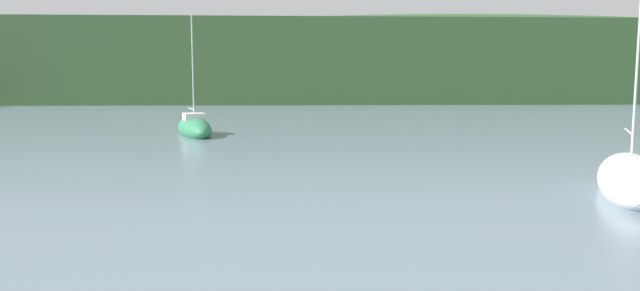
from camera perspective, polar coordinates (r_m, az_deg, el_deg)
The scene contains 3 objects.
wooded_hillside at distance 118.20m, azimuth 8.15°, elevation 7.32°, with size 352.00×64.50×27.23m.
sailboat_far_1 at distance 34.63m, azimuth -12.66°, elevation 1.70°, with size 3.76×6.73×7.65m.
sailboat_mid_8 at distance 18.27m, azimuth 28.97°, elevation -3.11°, with size 4.12×6.04×8.70m.
Camera 1 is at (-0.82, 20.81, 3.09)m, focal length 31.50 mm.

